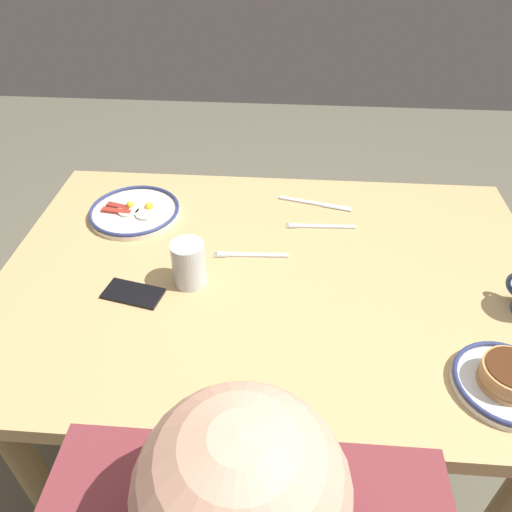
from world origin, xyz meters
TOP-DOWN VIEW (x-y plane):
  - ground_plane at (0.00, 0.00)m, footprint 6.00×6.00m
  - dining_table at (0.00, 0.00)m, footprint 1.42×0.97m
  - plate_near_main at (0.43, -0.24)m, footprint 0.27×0.27m
  - plate_center_pancakes at (-0.48, 0.32)m, footprint 0.21×0.21m
  - drinking_glass at (0.21, 0.05)m, footprint 0.08×0.08m
  - cell_phone at (0.34, 0.11)m, footprint 0.16×0.10m
  - fork_near at (-0.13, -0.21)m, footprint 0.20×0.02m
  - fork_far at (0.06, -0.07)m, footprint 0.20×0.03m
  - butter_knife at (-0.12, -0.33)m, footprint 0.23×0.07m

SIDE VIEW (x-z plane):
  - ground_plane at x=0.00m, z-range 0.00..0.00m
  - dining_table at x=0.00m, z-range 0.28..1.03m
  - butter_knife at x=-0.12m, z-range 0.75..0.76m
  - fork_near at x=-0.13m, z-range 0.75..0.76m
  - fork_far at x=0.06m, z-range 0.75..0.76m
  - cell_phone at x=0.34m, z-range 0.75..0.76m
  - plate_near_main at x=0.43m, z-range 0.74..0.78m
  - plate_center_pancakes at x=-0.48m, z-range 0.74..0.81m
  - drinking_glass at x=0.21m, z-range 0.74..0.86m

